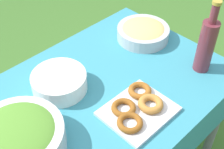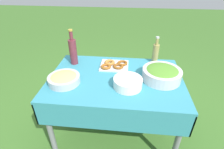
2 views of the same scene
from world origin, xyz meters
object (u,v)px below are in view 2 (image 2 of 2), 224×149
at_px(plate_stack, 128,83).
at_px(olive_oil_bottle, 156,53).
at_px(pasta_bowl, 64,79).
at_px(wine_bottle, 73,51).
at_px(salad_bowl, 162,73).
at_px(donut_platter, 114,65).

bearing_deg(plate_stack, olive_oil_bottle, -119.42).
bearing_deg(plate_stack, pasta_bowl, -0.49).
bearing_deg(wine_bottle, plate_stack, 147.40).
distance_m(salad_bowl, olive_oil_bottle, 0.35).
height_order(salad_bowl, plate_stack, salad_bowl).
bearing_deg(wine_bottle, donut_platter, 175.90).
xyz_separation_m(pasta_bowl, plate_stack, (-0.57, 0.00, -0.00)).
height_order(pasta_bowl, plate_stack, pasta_bowl).
distance_m(salad_bowl, pasta_bowl, 0.89).
bearing_deg(pasta_bowl, salad_bowl, -170.59).
bearing_deg(olive_oil_bottle, plate_stack, 60.58).
distance_m(donut_platter, olive_oil_bottle, 0.47).
distance_m(pasta_bowl, wine_bottle, 0.38).
distance_m(pasta_bowl, donut_platter, 0.54).
bearing_deg(plate_stack, salad_bowl, -153.82).
height_order(salad_bowl, wine_bottle, wine_bottle).
xyz_separation_m(salad_bowl, wine_bottle, (0.89, -0.22, 0.08)).
distance_m(pasta_bowl, plate_stack, 0.57).
xyz_separation_m(plate_stack, olive_oil_bottle, (-0.28, -0.49, 0.07)).
distance_m(donut_platter, wine_bottle, 0.45).
bearing_deg(olive_oil_bottle, salad_bowl, 94.32).
height_order(donut_platter, plate_stack, plate_stack).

